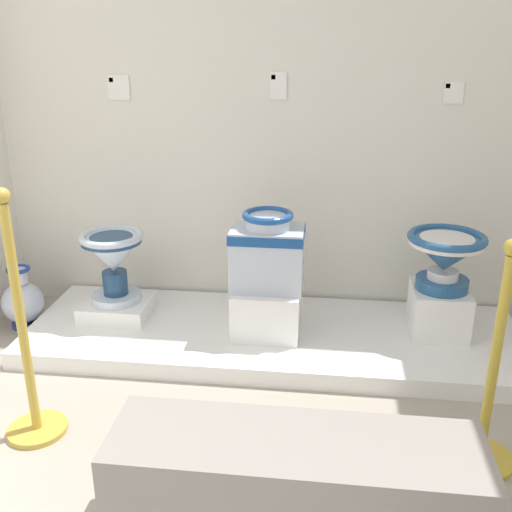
{
  "coord_description": "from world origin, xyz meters",
  "views": [
    {
      "loc": [
        1.93,
        -0.92,
        1.61
      ],
      "look_at": [
        1.58,
        1.99,
        0.52
      ],
      "focal_mm": 41.38,
      "sensor_mm": 36.0,
      "label": 1
    }
  ],
  "objects_px": {
    "antique_toilet_broad_patterned": "(113,256)",
    "plinth_block_central_ornate": "(439,310)",
    "info_placard_second": "(278,85)",
    "antique_toilet_central_ornate": "(445,254)",
    "info_placard_first": "(118,87)",
    "museum_bench": "(294,490)",
    "plinth_block_leftmost": "(267,309)",
    "stanchion_post_near_right": "(487,405)",
    "decorative_vase_companion": "(23,301)",
    "plinth_block_broad_patterned": "(117,308)",
    "stanchion_post_near_left": "(28,364)",
    "info_placard_third": "(453,92)",
    "antique_toilet_leftmost": "(267,250)"
  },
  "relations": [
    {
      "from": "antique_toilet_broad_patterned",
      "to": "plinth_block_central_ornate",
      "type": "relative_size",
      "value": 1.26
    },
    {
      "from": "antique_toilet_broad_patterned",
      "to": "info_placard_second",
      "type": "relative_size",
      "value": 2.7
    },
    {
      "from": "antique_toilet_central_ornate",
      "to": "info_placard_second",
      "type": "relative_size",
      "value": 2.68
    },
    {
      "from": "antique_toilet_broad_patterned",
      "to": "info_placard_first",
      "type": "distance_m",
      "value": 0.97
    },
    {
      "from": "plinth_block_central_ornate",
      "to": "info_placard_second",
      "type": "height_order",
      "value": "info_placard_second"
    },
    {
      "from": "antique_toilet_central_ornate",
      "to": "museum_bench",
      "type": "bearing_deg",
      "value": -116.02
    },
    {
      "from": "plinth_block_leftmost",
      "to": "stanchion_post_near_right",
      "type": "height_order",
      "value": "stanchion_post_near_right"
    },
    {
      "from": "antique_toilet_central_ornate",
      "to": "info_placard_first",
      "type": "relative_size",
      "value": 2.9
    },
    {
      "from": "plinth_block_central_ornate",
      "to": "decorative_vase_companion",
      "type": "distance_m",
      "value": 2.37
    },
    {
      "from": "plinth_block_broad_patterned",
      "to": "stanchion_post_near_right",
      "type": "relative_size",
      "value": 0.4
    },
    {
      "from": "stanchion_post_near_left",
      "to": "museum_bench",
      "type": "bearing_deg",
      "value": -21.26
    },
    {
      "from": "stanchion_post_near_right",
      "to": "info_placard_first",
      "type": "bearing_deg",
      "value": 144.58
    },
    {
      "from": "plinth_block_broad_patterned",
      "to": "museum_bench",
      "type": "bearing_deg",
      "value": -51.76
    },
    {
      "from": "plinth_block_broad_patterned",
      "to": "stanchion_post_near_right",
      "type": "bearing_deg",
      "value": -26.79
    },
    {
      "from": "decorative_vase_companion",
      "to": "info_placard_first",
      "type": "bearing_deg",
      "value": 38.31
    },
    {
      "from": "antique_toilet_central_ornate",
      "to": "stanchion_post_near_right",
      "type": "xyz_separation_m",
      "value": [
        0.03,
        -0.94,
        -0.29
      ]
    },
    {
      "from": "info_placard_third",
      "to": "stanchion_post_near_left",
      "type": "distance_m",
      "value": 2.51
    },
    {
      "from": "plinth_block_broad_patterned",
      "to": "decorative_vase_companion",
      "type": "xyz_separation_m",
      "value": [
        -0.57,
        -0.02,
        0.02
      ]
    },
    {
      "from": "antique_toilet_broad_patterned",
      "to": "plinth_block_leftmost",
      "type": "xyz_separation_m",
      "value": [
        0.88,
        -0.08,
        -0.23
      ]
    },
    {
      "from": "plinth_block_broad_patterned",
      "to": "info_placard_first",
      "type": "bearing_deg",
      "value": 94.83
    },
    {
      "from": "antique_toilet_leftmost",
      "to": "antique_toilet_central_ornate",
      "type": "bearing_deg",
      "value": 6.0
    },
    {
      "from": "info_placard_second",
      "to": "museum_bench",
      "type": "bearing_deg",
      "value": -82.92
    },
    {
      "from": "antique_toilet_broad_patterned",
      "to": "museum_bench",
      "type": "height_order",
      "value": "antique_toilet_broad_patterned"
    },
    {
      "from": "plinth_block_central_ornate",
      "to": "stanchion_post_near_left",
      "type": "height_order",
      "value": "stanchion_post_near_left"
    },
    {
      "from": "plinth_block_leftmost",
      "to": "antique_toilet_leftmost",
      "type": "bearing_deg",
      "value": 90.0
    },
    {
      "from": "plinth_block_broad_patterned",
      "to": "antique_toilet_broad_patterned",
      "type": "xyz_separation_m",
      "value": [
        -0.0,
        0.0,
        0.32
      ]
    },
    {
      "from": "antique_toilet_leftmost",
      "to": "stanchion_post_near_right",
      "type": "bearing_deg",
      "value": -41.48
    },
    {
      "from": "info_placard_first",
      "to": "stanchion_post_near_left",
      "type": "relative_size",
      "value": 0.13
    },
    {
      "from": "plinth_block_central_ornate",
      "to": "info_placard_first",
      "type": "distance_m",
      "value": 2.18
    },
    {
      "from": "info_placard_third",
      "to": "stanchion_post_near_right",
      "type": "distance_m",
      "value": 1.7
    },
    {
      "from": "plinth_block_central_ornate",
      "to": "stanchion_post_near_left",
      "type": "distance_m",
      "value": 2.08
    },
    {
      "from": "plinth_block_leftmost",
      "to": "info_placard_second",
      "type": "relative_size",
      "value": 2.41
    },
    {
      "from": "plinth_block_leftmost",
      "to": "museum_bench",
      "type": "xyz_separation_m",
      "value": [
        0.23,
        -1.32,
        -0.02
      ]
    },
    {
      "from": "plinth_block_leftmost",
      "to": "plinth_block_central_ornate",
      "type": "relative_size",
      "value": 1.12
    },
    {
      "from": "stanchion_post_near_left",
      "to": "museum_bench",
      "type": "distance_m",
      "value": 1.23
    },
    {
      "from": "plinth_block_leftmost",
      "to": "stanchion_post_near_left",
      "type": "height_order",
      "value": "stanchion_post_near_left"
    },
    {
      "from": "decorative_vase_companion",
      "to": "info_placard_third",
      "type": "bearing_deg",
      "value": 9.97
    },
    {
      "from": "plinth_block_broad_patterned",
      "to": "plinth_block_central_ornate",
      "type": "relative_size",
      "value": 1.16
    },
    {
      "from": "antique_toilet_leftmost",
      "to": "stanchion_post_near_right",
      "type": "xyz_separation_m",
      "value": [
        0.95,
        -0.84,
        -0.3
      ]
    },
    {
      "from": "antique_toilet_broad_patterned",
      "to": "info_placard_first",
      "type": "bearing_deg",
      "value": 94.83
    },
    {
      "from": "decorative_vase_companion",
      "to": "museum_bench",
      "type": "xyz_separation_m",
      "value": [
        1.67,
        -1.38,
        0.04
      ]
    },
    {
      "from": "antique_toilet_leftmost",
      "to": "stanchion_post_near_right",
      "type": "distance_m",
      "value": 1.3
    },
    {
      "from": "antique_toilet_broad_patterned",
      "to": "stanchion_post_near_left",
      "type": "distance_m",
      "value": 0.97
    },
    {
      "from": "antique_toilet_leftmost",
      "to": "info_placard_second",
      "type": "relative_size",
      "value": 2.75
    },
    {
      "from": "plinth_block_leftmost",
      "to": "decorative_vase_companion",
      "type": "distance_m",
      "value": 1.45
    },
    {
      "from": "antique_toilet_broad_patterned",
      "to": "plinth_block_central_ornate",
      "type": "xyz_separation_m",
      "value": [
        1.8,
        0.01,
        -0.24
      ]
    },
    {
      "from": "plinth_block_broad_patterned",
      "to": "info_placard_first",
      "type": "distance_m",
      "value": 1.26
    },
    {
      "from": "antique_toilet_broad_patterned",
      "to": "stanchion_post_near_right",
      "type": "distance_m",
      "value": 2.06
    },
    {
      "from": "antique_toilet_leftmost",
      "to": "info_placard_first",
      "type": "distance_m",
      "value": 1.29
    },
    {
      "from": "antique_toilet_central_ornate",
      "to": "info_placard_third",
      "type": "xyz_separation_m",
      "value": [
        0.02,
        0.39,
        0.78
      ]
    }
  ]
}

